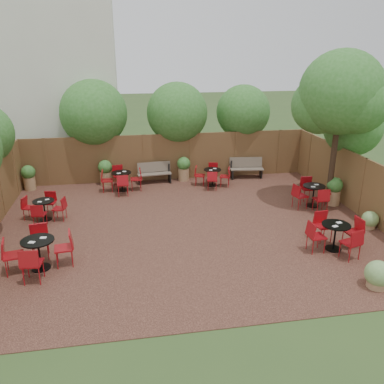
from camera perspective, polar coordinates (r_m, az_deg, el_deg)
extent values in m
plane|color=#354F23|center=(12.82, -0.82, -5.03)|extent=(80.00, 80.00, 0.00)
cube|color=#311B14|center=(12.81, -0.83, -4.99)|extent=(12.00, 10.00, 0.02)
cube|color=#4F301D|center=(17.15, -3.45, 5.01)|extent=(12.00, 0.08, 2.00)
cube|color=#4F301D|center=(14.56, 23.18, 0.64)|extent=(0.08, 10.00, 2.00)
cube|color=beige|center=(19.72, -18.26, 14.89)|extent=(5.00, 4.00, 8.00)
sphere|color=#2E6922|center=(17.42, -13.89, 10.87)|extent=(2.78, 2.78, 2.78)
sphere|color=#2E6922|center=(17.43, -2.14, 11.26)|extent=(2.60, 2.60, 2.60)
sphere|color=#2E6922|center=(18.27, 7.33, 11.31)|extent=(2.39, 2.39, 2.39)
sphere|color=#2E6922|center=(16.11, 22.06, 8.63)|extent=(2.16, 2.16, 2.16)
cylinder|color=black|center=(14.80, 19.70, 5.94)|extent=(0.26, 0.26, 4.21)
sphere|color=#2E6922|center=(14.50, 20.58, 13.20)|extent=(2.81, 2.81, 2.81)
sphere|color=#2E6922|center=(14.66, 17.85, 11.74)|extent=(1.97, 1.97, 1.97)
sphere|color=#2E6922|center=(14.40, 22.63, 11.72)|extent=(2.05, 2.05, 2.05)
cube|color=brown|center=(16.83, -5.39, 2.61)|extent=(1.44, 0.57, 0.05)
cube|color=brown|center=(16.94, -5.47, 3.61)|extent=(1.40, 0.26, 0.42)
cube|color=black|center=(16.86, -7.52, 1.79)|extent=(0.10, 0.42, 0.37)
cube|color=black|center=(16.95, -3.22, 2.03)|extent=(0.10, 0.42, 0.37)
cube|color=brown|center=(17.57, 7.84, 3.29)|extent=(1.48, 0.60, 0.05)
cube|color=brown|center=(17.67, 7.69, 4.27)|extent=(1.44, 0.28, 0.43)
cube|color=black|center=(17.45, 5.76, 2.51)|extent=(0.11, 0.43, 0.38)
cube|color=black|center=(17.83, 9.81, 2.70)|extent=(0.11, 0.43, 0.38)
cylinder|color=black|center=(12.12, 19.53, -7.64)|extent=(0.46, 0.46, 0.03)
cylinder|color=black|center=(11.96, 19.73, -6.08)|extent=(0.05, 0.05, 0.73)
cylinder|color=black|center=(11.81, 19.94, -4.44)|extent=(0.79, 0.79, 0.03)
cube|color=white|center=(11.92, 20.28, -4.13)|extent=(0.16, 0.12, 0.02)
cube|color=white|center=(11.65, 19.80, -4.63)|extent=(0.16, 0.12, 0.02)
cylinder|color=black|center=(14.15, -20.18, -3.69)|extent=(0.40, 0.40, 0.03)
cylinder|color=black|center=(14.03, -20.33, -2.47)|extent=(0.05, 0.05, 0.64)
cylinder|color=black|center=(13.92, -20.50, -1.21)|extent=(0.70, 0.70, 0.03)
cube|color=white|center=(13.96, -20.01, -1.00)|extent=(0.14, 0.11, 0.01)
cube|color=white|center=(13.83, -20.95, -1.32)|extent=(0.14, 0.11, 0.01)
cylinder|color=black|center=(16.57, 2.90, 0.98)|extent=(0.41, 0.41, 0.03)
cylinder|color=black|center=(16.46, 2.92, 2.08)|extent=(0.05, 0.05, 0.66)
cylinder|color=black|center=(16.36, 2.94, 3.21)|extent=(0.71, 0.71, 0.03)
cube|color=white|center=(16.45, 3.27, 3.37)|extent=(0.15, 0.13, 0.01)
cube|color=white|center=(16.23, 2.71, 3.15)|extent=(0.15, 0.13, 0.01)
cylinder|color=black|center=(16.20, -9.92, 0.26)|extent=(0.45, 0.45, 0.03)
cylinder|color=black|center=(16.08, -10.00, 1.47)|extent=(0.05, 0.05, 0.71)
cylinder|color=black|center=(15.97, -10.07, 2.72)|extent=(0.78, 0.78, 0.03)
cube|color=white|center=(16.04, -9.64, 2.91)|extent=(0.15, 0.12, 0.02)
cube|color=white|center=(15.85, -10.45, 2.65)|extent=(0.15, 0.12, 0.02)
cylinder|color=black|center=(11.23, -20.74, -10.09)|extent=(0.48, 0.48, 0.03)
cylinder|color=black|center=(11.05, -20.99, -8.33)|extent=(0.05, 0.05, 0.77)
cylinder|color=black|center=(10.88, -21.25, -6.49)|extent=(0.83, 0.83, 0.03)
cube|color=white|center=(10.92, -20.50, -6.15)|extent=(0.16, 0.12, 0.02)
cube|color=white|center=(10.77, -21.96, -6.70)|extent=(0.16, 0.12, 0.02)
cylinder|color=black|center=(15.08, 16.80, -1.84)|extent=(0.46, 0.46, 0.03)
cylinder|color=black|center=(14.95, 16.94, -0.53)|extent=(0.05, 0.05, 0.72)
cylinder|color=black|center=(14.83, 17.09, 0.82)|extent=(0.79, 0.79, 0.03)
cube|color=white|center=(14.95, 17.38, 1.03)|extent=(0.15, 0.11, 0.02)
cube|color=white|center=(14.67, 16.94, 0.72)|extent=(0.15, 0.11, 0.02)
cylinder|color=#94704A|center=(16.99, -12.22, 1.95)|extent=(0.47, 0.47, 0.54)
sphere|color=#2E6922|center=(16.85, -12.34, 3.52)|extent=(0.57, 0.57, 0.57)
cylinder|color=#94704A|center=(17.15, -1.18, 2.56)|extent=(0.47, 0.47, 0.54)
sphere|color=#2E6922|center=(17.01, -1.19, 4.09)|extent=(0.56, 0.56, 0.56)
cylinder|color=#94704A|center=(17.28, -22.19, 1.16)|extent=(0.46, 0.46, 0.53)
sphere|color=#2E6922|center=(17.14, -22.39, 2.64)|extent=(0.55, 0.55, 0.55)
cylinder|color=#94704A|center=(15.35, 19.55, -0.74)|extent=(0.47, 0.47, 0.54)
sphere|color=#2E6922|center=(15.20, 19.76, 0.95)|extent=(0.56, 0.56, 0.56)
cylinder|color=#94704A|center=(10.70, 24.88, -11.73)|extent=(0.46, 0.46, 0.21)
sphere|color=#6C964E|center=(10.58, 25.09, -10.52)|extent=(0.63, 0.63, 0.63)
cylinder|color=#94704A|center=(13.86, 23.99, -4.39)|extent=(0.38, 0.38, 0.17)
sphere|color=#6C964E|center=(13.78, 24.11, -3.57)|extent=(0.52, 0.52, 0.52)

